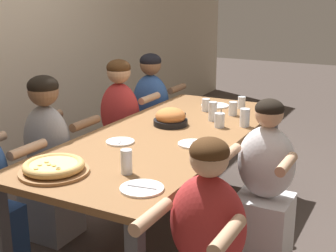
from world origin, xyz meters
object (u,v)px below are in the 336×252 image
Objects in this scene: pizza_board_main at (54,168)px; empty_plate_b at (193,144)px; drinking_glass_b at (242,103)px; diner_far_right at (151,118)px; drinking_glass_a at (206,105)px; drinking_glass_f at (213,113)px; skillet_bowl at (171,118)px; diner_near_center at (264,191)px; empty_plate_d at (120,142)px; cocktail_glass_blue at (220,121)px; diner_far_midleft at (49,164)px; empty_plate_a at (215,105)px; diner_far_midright at (121,132)px; drinking_glass_c at (127,163)px; drinking_glass_e at (233,109)px; drinking_glass_d at (245,118)px.

empty_plate_b is at bearing -29.68° from pizza_board_main.
diner_far_right is at bearing 84.42° from drinking_glass_b.
drinking_glass_b is at bearing -46.90° from drinking_glass_a.
skillet_bowl is at bearing 139.19° from drinking_glass_f.
diner_near_center is 1.76m from diner_far_right.
skillet_bowl is 0.34× the size of diner_near_center.
drinking_glass_f is at bearing 10.96° from empty_plate_b.
pizza_board_main is 1.89m from drinking_glass_b.
cocktail_glass_blue reaches higher than empty_plate_d.
diner_far_midleft reaches higher than empty_plate_d.
empty_plate_d is at bearing 172.77° from empty_plate_a.
skillet_bowl is at bearing 44.71° from empty_plate_b.
drinking_glass_a is 0.31m from drinking_glass_b.
drinking_glass_a reaches higher than empty_plate_a.
skillet_bowl is 1.56× the size of empty_plate_a.
pizza_board_main is 1.62× the size of empty_plate_a.
cocktail_glass_blue is at bearing -175.56° from drinking_glass_b.
empty_plate_a is 0.83m from diner_far_midright.
drinking_glass_a reaches higher than empty_plate_d.
empty_plate_b is (0.79, -0.45, -0.03)m from pizza_board_main.
drinking_glass_c is at bearing -55.08° from diner_far_midright.
empty_plate_a is at bearing 20.22° from drinking_glass_f.
cocktail_glass_blue is 1.21× the size of drinking_glass_e.
diner_far_right reaches higher than pizza_board_main.
diner_far_midright is (1.24, 0.86, -0.28)m from drinking_glass_c.
drinking_glass_f is (0.26, -0.22, 0.01)m from skillet_bowl.
diner_far_right reaches higher than drinking_glass_d.
cocktail_glass_blue is at bearing -19.69° from pizza_board_main.
empty_plate_b is (-1.04, -0.28, 0.00)m from empty_plate_a.
drinking_glass_c is (-1.64, -0.17, 0.05)m from empty_plate_a.
drinking_glass_e is 0.09× the size of diner_far_right.
empty_plate_d is 0.96m from diner_near_center.
drinking_glass_d is (-0.48, -0.43, 0.05)m from empty_plate_a.
diner_far_right is at bearing 62.01° from drinking_glass_d.
drinking_glass_d is 0.12× the size of diner_near_center.
diner_far_midright is (0.89, 0.00, -0.00)m from diner_far_midleft.
drinking_glass_e is 0.09× the size of diner_far_midright.
empty_plate_d is at bearing 18.07° from diner_near_center.
skillet_bowl is 0.57m from drinking_glass_e.
drinking_glass_a is 0.09× the size of diner_far_midleft.
empty_plate_b is at bearing 15.26° from diner_far_midleft.
empty_plate_d is 0.16× the size of diner_far_right.
diner_far_right is (1.42, 0.00, -0.01)m from diner_far_midleft.
drinking_glass_b is (1.06, 0.05, 0.04)m from empty_plate_b.
diner_far_midleft is (-1.30, 0.69, -0.22)m from empty_plate_a.
pizza_board_main is at bearing 174.35° from skillet_bowl.
skillet_bowl is 0.31× the size of diner_far_midright.
diner_far_midleft is at bearing 152.08° from empty_plate_a.
drinking_glass_a is 0.75× the size of drinking_glass_c.
cocktail_glass_blue is 1.22m from diner_far_right.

